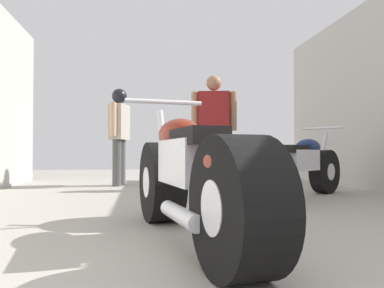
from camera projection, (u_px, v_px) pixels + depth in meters
name	position (u px, v px, depth m)	size (l,w,h in m)	color
ground_plane	(199.00, 207.00, 3.79)	(16.88, 16.88, 0.00)	#9E998E
motorcycle_maroon_cruiser	(190.00, 178.00, 2.27)	(0.73, 2.09, 0.97)	black
motorcycle_black_naked	(299.00, 167.00, 4.53)	(1.63, 1.32, 0.90)	black
mechanic_in_blue	(214.00, 125.00, 5.60)	(0.70, 0.33, 1.72)	#4C4C4C
mechanic_with_helmet	(119.00, 127.00, 6.20)	(0.35, 0.63, 1.62)	#4C4C4C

